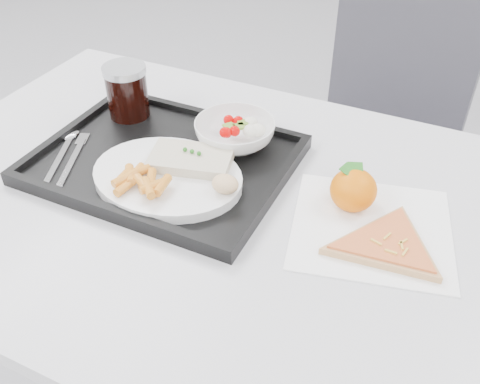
% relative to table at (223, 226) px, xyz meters
% --- Properties ---
extents(table, '(1.20, 0.80, 0.75)m').
position_rel_table_xyz_m(table, '(0.00, 0.00, 0.00)').
color(table, silver).
rests_on(table, ground).
extents(chair, '(0.49, 0.49, 0.93)m').
position_rel_table_xyz_m(chair, '(0.14, 0.74, -0.15)').
color(chair, '#3B3A42').
rests_on(chair, ground).
extents(tray, '(0.45, 0.35, 0.03)m').
position_rel_table_xyz_m(tray, '(-0.14, 0.04, 0.08)').
color(tray, black).
rests_on(tray, table).
extents(dinner_plate, '(0.27, 0.27, 0.02)m').
position_rel_table_xyz_m(dinner_plate, '(-0.10, -0.02, 0.09)').
color(dinner_plate, white).
rests_on(dinner_plate, tray).
extents(fish_fillet, '(0.16, 0.12, 0.03)m').
position_rel_table_xyz_m(fish_fillet, '(-0.07, 0.03, 0.11)').
color(fish_fillet, beige).
rests_on(fish_fillet, dinner_plate).
extents(bread_roll, '(0.05, 0.04, 0.03)m').
position_rel_table_xyz_m(bread_roll, '(0.02, -0.02, 0.12)').
color(bread_roll, '#EBD085').
rests_on(bread_roll, dinner_plate).
extents(salad_bowl, '(0.15, 0.15, 0.05)m').
position_rel_table_xyz_m(salad_bowl, '(-0.04, 0.14, 0.11)').
color(salad_bowl, white).
rests_on(salad_bowl, tray).
extents(cola_glass, '(0.09, 0.09, 0.11)m').
position_rel_table_xyz_m(cola_glass, '(-0.29, 0.14, 0.14)').
color(cola_glass, black).
rests_on(cola_glass, tray).
extents(cutlery, '(0.11, 0.17, 0.01)m').
position_rel_table_xyz_m(cutlery, '(-0.31, -0.02, 0.08)').
color(cutlery, silver).
rests_on(cutlery, tray).
extents(napkin, '(0.30, 0.29, 0.00)m').
position_rel_table_xyz_m(napkin, '(0.25, 0.03, 0.07)').
color(napkin, white).
rests_on(napkin, table).
extents(tangerine, '(0.08, 0.08, 0.07)m').
position_rel_table_xyz_m(tangerine, '(0.21, 0.07, 0.10)').
color(tangerine, orange).
rests_on(tangerine, napkin).
extents(pizza_slice, '(0.29, 0.29, 0.02)m').
position_rel_table_xyz_m(pizza_slice, '(0.29, -0.00, 0.08)').
color(pizza_slice, tan).
rests_on(pizza_slice, napkin).
extents(carrot_pile, '(0.10, 0.08, 0.02)m').
position_rel_table_xyz_m(carrot_pile, '(-0.12, -0.07, 0.11)').
color(carrot_pile, orange).
rests_on(carrot_pile, dinner_plate).
extents(salad_contents, '(0.09, 0.08, 0.02)m').
position_rel_table_xyz_m(salad_contents, '(-0.03, 0.15, 0.12)').
color(salad_contents, '#C70301').
rests_on(salad_contents, salad_bowl).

